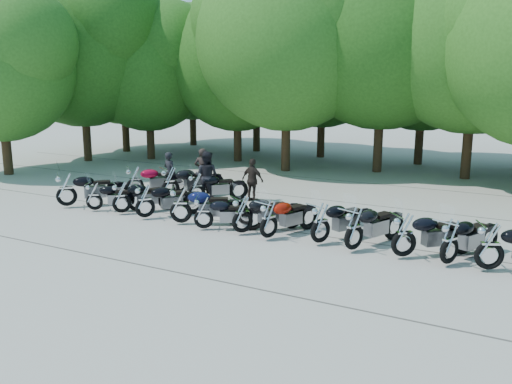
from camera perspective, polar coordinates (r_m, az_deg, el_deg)
The scene contains 32 objects.
ground at distance 15.75m, azimuth -2.60°, elevation -4.92°, with size 90.00×90.00×0.00m, color gray.
tree_0 at distance 34.76m, azimuth -13.90°, elevation 13.12°, with size 7.50×7.50×9.21m.
tree_1 at distance 31.23m, azimuth -11.34°, elevation 12.68°, with size 6.97×6.97×8.55m.
tree_2 at distance 29.82m, azimuth -2.00°, elevation 13.42°, with size 7.31×7.31×8.97m.
tree_3 at distance 26.73m, azimuth 3.28°, elevation 15.73°, with size 8.70×8.70×10.67m.
tree_4 at distance 27.06m, azimuth 13.26°, elevation 16.07°, with size 9.13×9.13×11.20m.
tree_5 at distance 26.38m, azimuth 22.21°, elevation 15.49°, with size 9.04×9.04×11.10m.
tree_9 at distance 37.21m, azimuth -6.81°, elevation 13.39°, with size 7.59×7.59×9.32m.
tree_10 at distance 33.94m, azimuth 0.05°, elevation 13.84°, with size 7.78×7.78×9.55m.
tree_11 at distance 31.53m, azimuth 7.05°, elevation 13.60°, with size 7.56×7.56×9.28m.
tree_12 at distance 30.00m, azimuth 17.32°, elevation 13.68°, with size 7.88×7.88×9.67m.
tree_17 at distance 31.40m, azimuth -17.93°, elevation 14.13°, with size 8.31×8.31×10.20m.
motorcycle_0 at distance 20.36m, azimuth -19.35°, elevation 0.35°, with size 0.76×2.50×1.41m, color black, non-canonical shape.
motorcycle_1 at distance 19.52m, azimuth -16.68°, elevation -0.34°, with size 0.62×2.04×1.15m, color black, non-canonical shape.
motorcycle_2 at distance 18.86m, azimuth -13.97°, elevation -0.43°, with size 0.68×2.25×1.27m, color black, non-canonical shape.
motorcycle_3 at distance 18.04m, azimuth -11.62°, elevation -0.82°, with size 0.70×2.31×1.31m, color black, non-canonical shape.
motorcycle_4 at distance 17.16m, azimuth -7.94°, elevation -1.23°, with size 0.74×2.43×1.37m, color #0D1139, non-canonical shape.
motorcycle_5 at distance 16.49m, azimuth -5.55°, elevation -2.07°, with size 0.63×2.07×1.17m, color black, non-canonical shape.
motorcycle_6 at distance 15.95m, azimuth -1.44°, elevation -2.24°, with size 0.71×2.33×1.32m, color black, non-canonical shape.
motorcycle_7 at distance 15.45m, azimuth 1.36°, elevation -2.76°, with size 0.70×2.29×1.29m, color #901105, non-canonical shape.
motorcycle_8 at distance 15.09m, azimuth 6.81°, elevation -3.12°, with size 0.72×2.37×1.34m, color black, non-canonical shape.
motorcycle_9 at distance 14.61m, azimuth 10.29°, elevation -3.68°, with size 0.73×2.41×1.36m, color black, non-canonical shape.
motorcycle_10 at distance 14.34m, azimuth 15.34°, elevation -4.23°, with size 0.73×2.40×1.36m, color black, non-canonical shape.
motorcycle_11 at distance 14.14m, azimuth 19.74°, elevation -4.78°, with size 0.72×2.38×1.34m, color black, non-canonical shape.
motorcycle_12 at distance 14.05m, azimuth 23.43°, elevation -5.10°, with size 0.74×2.44×1.38m, color black, non-canonical shape.
motorcycle_13 at distance 21.55m, azimuth -12.63°, elevation 1.27°, with size 0.72×2.38×1.34m, color #9E0525, non-canonical shape.
motorcycle_14 at distance 20.61m, azimuth -9.01°, elevation 1.08°, with size 0.78×2.56×1.45m, color black, non-canonical shape.
motorcycle_15 at distance 20.09m, azimuth -6.27°, elevation 0.61°, with size 0.68×2.24×1.27m, color black, non-canonical shape.
rider_0 at distance 21.83m, azimuth -9.06°, elevation 2.01°, with size 0.62×0.40×1.69m, color black.
rider_1 at distance 20.32m, azimuth -5.22°, elevation 1.66°, with size 0.92×0.72×1.89m, color black.
rider_2 at distance 20.20m, azimuth -0.36°, elevation 1.26°, with size 0.95×0.40×1.63m, color black.
rider_3 at distance 21.72m, azimuth -5.63°, elevation 2.23°, with size 0.67×0.44×1.82m, color black.
Camera 1 is at (7.76, -12.91, 4.59)m, focal length 38.00 mm.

